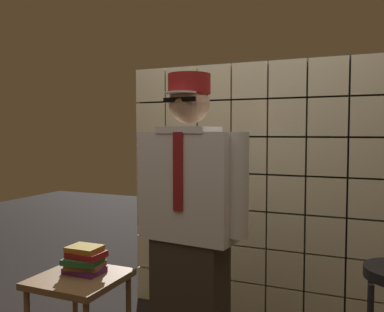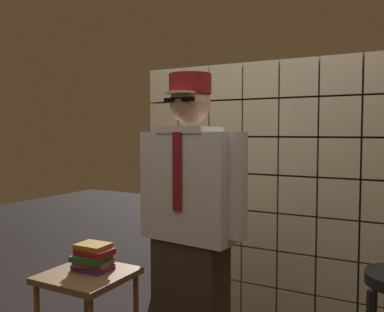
% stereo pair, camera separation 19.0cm
% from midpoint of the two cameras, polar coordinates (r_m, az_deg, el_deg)
% --- Properties ---
extents(glass_block_wall, '(1.97, 0.10, 1.97)m').
position_cam_midpoint_polar(glass_block_wall, '(3.15, 6.36, -4.91)').
color(glass_block_wall, beige).
rests_on(glass_block_wall, ground).
extents(standing_person, '(0.69, 0.31, 1.73)m').
position_cam_midpoint_polar(standing_person, '(2.28, -2.81, -9.75)').
color(standing_person, '#382D23').
rests_on(standing_person, ground).
extents(side_table, '(0.52, 0.52, 0.51)m').
position_cam_midpoint_polar(side_table, '(2.83, -17.27, -16.88)').
color(side_table, brown).
rests_on(side_table, ground).
extents(book_stack, '(0.26, 0.22, 0.17)m').
position_cam_midpoint_polar(book_stack, '(2.82, -16.59, -13.72)').
color(book_stack, '#591E66').
rests_on(book_stack, side_table).
extents(coffee_mug, '(0.13, 0.08, 0.09)m').
position_cam_midpoint_polar(coffee_mug, '(2.89, -18.30, -14.03)').
color(coffee_mug, navy).
rests_on(coffee_mug, side_table).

